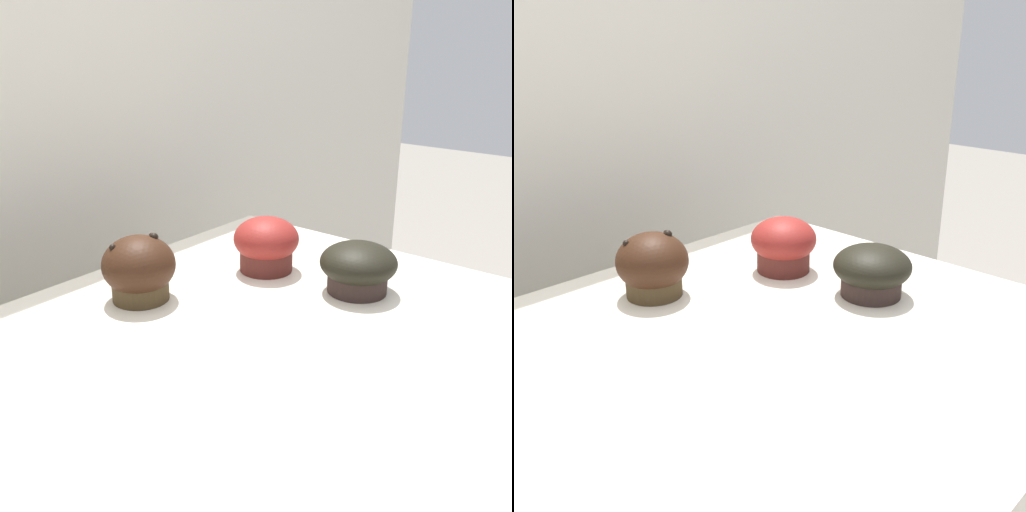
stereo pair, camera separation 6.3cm
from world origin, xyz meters
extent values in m
cylinder|color=#41311C|center=(0.12, 0.19, 0.94)|extent=(0.08, 0.08, 0.05)
ellipsoid|color=#331B0F|center=(0.12, 0.19, 0.97)|extent=(0.10, 0.10, 0.08)
sphere|color=black|center=(0.09, 0.21, 1.00)|extent=(0.01, 0.01, 0.01)
sphere|color=black|center=(0.14, 0.18, 1.00)|extent=(0.01, 0.01, 0.01)
sphere|color=black|center=(0.15, 0.20, 1.00)|extent=(0.01, 0.01, 0.01)
cylinder|color=#2F211E|center=(0.32, -0.02, 0.94)|extent=(0.08, 0.08, 0.04)
ellipsoid|color=black|center=(0.32, -0.02, 0.96)|extent=(0.10, 0.10, 0.05)
cylinder|color=#52211B|center=(0.30, 0.13, 0.94)|extent=(0.08, 0.08, 0.05)
ellipsoid|color=maroon|center=(0.30, 0.13, 0.97)|extent=(0.10, 0.10, 0.06)
camera|label=1|loc=(-0.35, -0.39, 1.26)|focal=42.00mm
camera|label=2|loc=(-0.30, -0.43, 1.26)|focal=42.00mm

